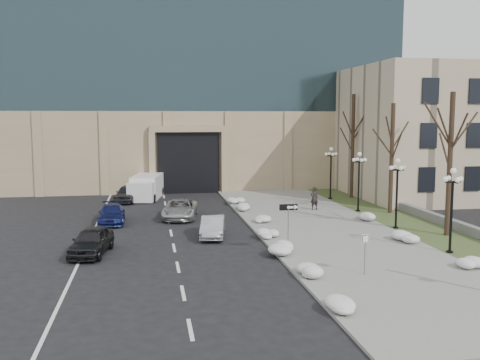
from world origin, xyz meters
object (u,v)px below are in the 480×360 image
at_px(one_way_sign, 292,213).
at_px(lamppost_b, 397,184).
at_px(box_truck, 146,187).
at_px(lamppost_d, 331,166).
at_px(car_e, 128,193).
at_px(car_a, 91,241).
at_px(lamppost_a, 452,199).
at_px(pedestrian, 314,198).
at_px(lamppost_c, 359,174).
at_px(car_b, 213,227).
at_px(keep_sign, 365,246).
at_px(car_d, 180,209).
at_px(car_c, 112,214).

height_order(one_way_sign, lamppost_b, lamppost_b).
height_order(box_truck, lamppost_d, lamppost_d).
distance_m(box_truck, one_way_sign, 23.23).
distance_m(car_e, lamppost_b, 23.55).
relative_size(car_a, lamppost_a, 0.91).
bearing_deg(pedestrian, car_e, -38.44).
xyz_separation_m(box_truck, lamppost_c, (16.39, -10.19, 2.05)).
xyz_separation_m(car_a, pedestrian, (16.08, 10.87, 0.31)).
height_order(car_a, lamppost_c, lamppost_c).
bearing_deg(lamppost_b, lamppost_d, 90.00).
xyz_separation_m(car_b, keep_sign, (6.04, -9.53, 0.84)).
bearing_deg(car_e, keep_sign, -51.67).
height_order(one_way_sign, lamppost_a, lamppost_a).
xyz_separation_m(car_a, lamppost_c, (19.30, 9.71, 2.33)).
relative_size(car_d, keep_sign, 2.47).
xyz_separation_m(box_truck, lamppost_d, (16.39, -3.69, 2.05)).
bearing_deg(lamppost_d, keep_sign, -105.42).
distance_m(lamppost_b, lamppost_d, 13.00).
relative_size(car_d, pedestrian, 2.69).
xyz_separation_m(car_a, car_e, (1.28, 18.18, 0.00)).
bearing_deg(car_b, lamppost_b, 9.90).
relative_size(car_c, lamppost_d, 0.93).
distance_m(car_a, pedestrian, 19.41).
relative_size(car_b, keep_sign, 1.96).
bearing_deg(box_truck, car_c, -91.99).
relative_size(pedestrian, keep_sign, 0.92).
height_order(car_e, pedestrian, pedestrian).
distance_m(box_truck, lamppost_a, 28.47).
bearing_deg(car_c, lamppost_c, 2.01).
relative_size(car_a, car_d, 0.86).
xyz_separation_m(keep_sign, lamppost_a, (6.24, 3.11, 1.57)).
bearing_deg(one_way_sign, car_c, 135.97).
bearing_deg(one_way_sign, car_e, 117.35).
relative_size(box_truck, one_way_sign, 2.48).
bearing_deg(lamppost_d, car_e, 173.76).
bearing_deg(lamppost_b, car_b, -179.61).
bearing_deg(pedestrian, lamppost_c, 148.06).
relative_size(pedestrian, lamppost_d, 0.39).
distance_m(one_way_sign, lamppost_d, 20.09).
bearing_deg(lamppost_d, box_truck, 167.30).
height_order(car_b, pedestrian, pedestrian).
distance_m(keep_sign, lamppost_b, 11.56).
bearing_deg(pedestrian, lamppost_b, 100.63).
relative_size(car_a, box_truck, 0.63).
bearing_deg(box_truck, one_way_sign, -60.23).
distance_m(car_b, car_e, 16.11).
height_order(lamppost_b, lamppost_d, same).
bearing_deg(car_e, box_truck, 59.23).
height_order(car_c, lamppost_b, lamppost_b).
height_order(car_e, lamppost_d, lamppost_d).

